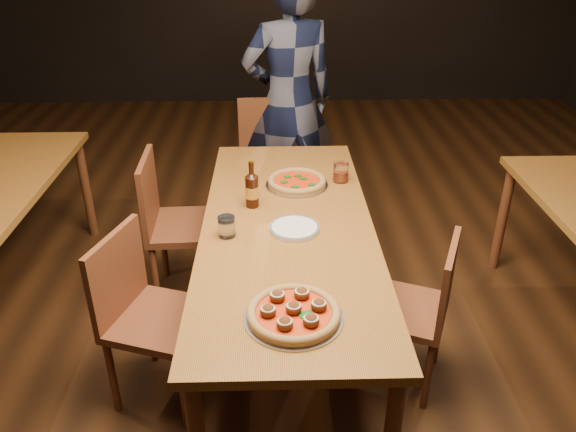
{
  "coord_description": "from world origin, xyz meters",
  "views": [
    {
      "loc": [
        -0.06,
        -2.29,
        2.03
      ],
      "look_at": [
        0.0,
        -0.05,
        0.82
      ],
      "focal_mm": 35.0,
      "sensor_mm": 36.0,
      "label": 1
    }
  ],
  "objects_px": {
    "chair_main_sw": "(188,225)",
    "diner": "(289,102)",
    "beer_bottle": "(252,191)",
    "pizza_meatball": "(294,313)",
    "plate_stack": "(294,228)",
    "water_glass": "(227,227)",
    "amber_glass": "(341,172)",
    "pizza_margherita": "(297,182)",
    "chair_main_e": "(403,308)",
    "table_main": "(288,237)",
    "chair_main_nw": "(161,319)",
    "chair_end": "(274,171)"
  },
  "relations": [
    {
      "from": "chair_end",
      "to": "water_glass",
      "type": "bearing_deg",
      "value": -103.35
    },
    {
      "from": "plate_stack",
      "to": "table_main",
      "type": "bearing_deg",
      "value": 115.2
    },
    {
      "from": "chair_main_nw",
      "to": "chair_main_e",
      "type": "xyz_separation_m",
      "value": [
        1.11,
        0.08,
        -0.03
      ]
    },
    {
      "from": "pizza_meatball",
      "to": "water_glass",
      "type": "distance_m",
      "value": 0.66
    },
    {
      "from": "chair_end",
      "to": "pizza_meatball",
      "type": "distance_m",
      "value": 1.92
    },
    {
      "from": "table_main",
      "to": "chair_main_nw",
      "type": "bearing_deg",
      "value": -153.19
    },
    {
      "from": "chair_main_nw",
      "to": "pizza_margherita",
      "type": "bearing_deg",
      "value": -23.47
    },
    {
      "from": "chair_main_sw",
      "to": "beer_bottle",
      "type": "bearing_deg",
      "value": -133.54
    },
    {
      "from": "amber_glass",
      "to": "diner",
      "type": "bearing_deg",
      "value": 104.4
    },
    {
      "from": "plate_stack",
      "to": "amber_glass",
      "type": "relative_size",
      "value": 2.18
    },
    {
      "from": "chair_end",
      "to": "table_main",
      "type": "bearing_deg",
      "value": -91.08
    },
    {
      "from": "chair_end",
      "to": "beer_bottle",
      "type": "relative_size",
      "value": 4.15
    },
    {
      "from": "chair_main_sw",
      "to": "beer_bottle",
      "type": "xyz_separation_m",
      "value": [
        0.39,
        -0.34,
        0.38
      ]
    },
    {
      "from": "chair_end",
      "to": "water_glass",
      "type": "xyz_separation_m",
      "value": [
        -0.22,
        -1.3,
        0.31
      ]
    },
    {
      "from": "water_glass",
      "to": "diner",
      "type": "height_order",
      "value": "diner"
    },
    {
      "from": "diner",
      "to": "chair_end",
      "type": "bearing_deg",
      "value": 51.35
    },
    {
      "from": "chair_main_e",
      "to": "plate_stack",
      "type": "distance_m",
      "value": 0.63
    },
    {
      "from": "chair_main_sw",
      "to": "table_main",
      "type": "bearing_deg",
      "value": -135.78
    },
    {
      "from": "chair_main_sw",
      "to": "amber_glass",
      "type": "bearing_deg",
      "value": -96.15
    },
    {
      "from": "pizza_margherita",
      "to": "water_glass",
      "type": "height_order",
      "value": "water_glass"
    },
    {
      "from": "table_main",
      "to": "chair_main_sw",
      "type": "distance_m",
      "value": 0.8
    },
    {
      "from": "pizza_margherita",
      "to": "chair_main_e",
      "type": "bearing_deg",
      "value": -53.23
    },
    {
      "from": "beer_bottle",
      "to": "amber_glass",
      "type": "distance_m",
      "value": 0.55
    },
    {
      "from": "pizza_meatball",
      "to": "amber_glass",
      "type": "bearing_deg",
      "value": 75.73
    },
    {
      "from": "chair_end",
      "to": "diner",
      "type": "bearing_deg",
      "value": 63.89
    },
    {
      "from": "chair_end",
      "to": "chair_main_sw",
      "type": "bearing_deg",
      "value": -130.65
    },
    {
      "from": "chair_main_sw",
      "to": "beer_bottle",
      "type": "relative_size",
      "value": 3.87
    },
    {
      "from": "chair_main_nw",
      "to": "chair_main_e",
      "type": "height_order",
      "value": "chair_main_nw"
    },
    {
      "from": "table_main",
      "to": "pizza_margherita",
      "type": "distance_m",
      "value": 0.44
    },
    {
      "from": "beer_bottle",
      "to": "amber_glass",
      "type": "height_order",
      "value": "beer_bottle"
    },
    {
      "from": "chair_end",
      "to": "diner",
      "type": "height_order",
      "value": "diner"
    },
    {
      "from": "chair_main_nw",
      "to": "pizza_margherita",
      "type": "xyz_separation_m",
      "value": [
        0.64,
        0.72,
        0.33
      ]
    },
    {
      "from": "pizza_meatball",
      "to": "water_glass",
      "type": "relative_size",
      "value": 3.75
    },
    {
      "from": "table_main",
      "to": "chair_main_sw",
      "type": "height_order",
      "value": "chair_main_sw"
    },
    {
      "from": "chair_main_sw",
      "to": "pizza_meatball",
      "type": "relative_size",
      "value": 2.55
    },
    {
      "from": "chair_end",
      "to": "beer_bottle",
      "type": "height_order",
      "value": "beer_bottle"
    },
    {
      "from": "chair_main_e",
      "to": "pizza_margherita",
      "type": "height_order",
      "value": "chair_main_e"
    },
    {
      "from": "table_main",
      "to": "pizza_meatball",
      "type": "distance_m",
      "value": 0.7
    },
    {
      "from": "pizza_meatball",
      "to": "plate_stack",
      "type": "relative_size",
      "value": 1.59
    },
    {
      "from": "chair_main_sw",
      "to": "diner",
      "type": "xyz_separation_m",
      "value": [
        0.61,
        0.93,
        0.44
      ]
    },
    {
      "from": "table_main",
      "to": "pizza_meatball",
      "type": "height_order",
      "value": "pizza_meatball"
    },
    {
      "from": "chair_main_e",
      "to": "diner",
      "type": "relative_size",
      "value": 0.46
    },
    {
      "from": "amber_glass",
      "to": "chair_main_e",
      "type": "bearing_deg",
      "value": -71.07
    },
    {
      "from": "chair_main_e",
      "to": "chair_main_nw",
      "type": "bearing_deg",
      "value": -63.04
    },
    {
      "from": "pizza_meatball",
      "to": "table_main",
      "type": "bearing_deg",
      "value": 90.21
    },
    {
      "from": "beer_bottle",
      "to": "table_main",
      "type": "bearing_deg",
      "value": -47.94
    },
    {
      "from": "chair_main_e",
      "to": "pizza_meatball",
      "type": "bearing_deg",
      "value": -24.8
    },
    {
      "from": "chair_main_e",
      "to": "pizza_meatball",
      "type": "distance_m",
      "value": 0.81
    },
    {
      "from": "water_glass",
      "to": "amber_glass",
      "type": "bearing_deg",
      "value": 44.91
    },
    {
      "from": "pizza_meatball",
      "to": "pizza_margherita",
      "type": "distance_m",
      "value": 1.12
    }
  ]
}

